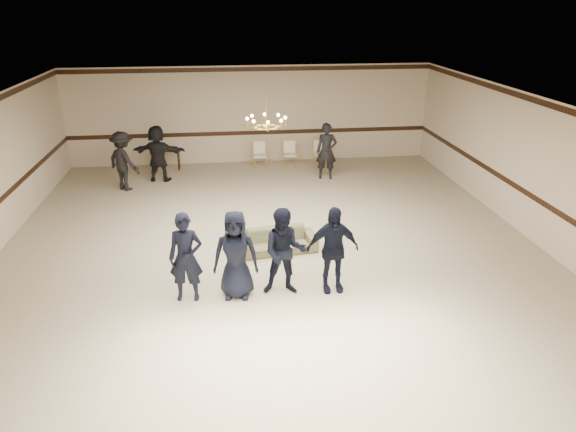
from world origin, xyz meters
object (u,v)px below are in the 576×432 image
object	(u,v)px
chandelier	(266,112)
console_table	(168,159)
banquet_chair_left	(260,155)
banquet_chair_mid	(290,154)
boy_a	(186,258)
boy_d	(332,249)
boy_b	(236,255)
settee	(278,241)
boy_c	(285,252)
adult_mid	(158,153)
adult_right	(327,151)
banquet_chair_right	(320,153)
adult_left	(123,161)

from	to	relation	value
chandelier	console_table	world-z (taller)	chandelier
banquet_chair_left	banquet_chair_mid	distance (m)	1.00
boy_a	boy_d	distance (m)	2.70
boy_b	settee	world-z (taller)	boy_b
chandelier	boy_c	distance (m)	3.46
banquet_chair_left	chandelier	bearing A→B (deg)	-88.91
adult_mid	console_table	xyz separation A→B (m)	(0.15, 1.13, -0.52)
adult_right	banquet_chair_right	size ratio (longest dim) A/B	2.02
boy_c	adult_right	xyz separation A→B (m)	(2.09, 6.68, 0.01)
adult_mid	adult_right	xyz separation A→B (m)	(5.10, -0.40, 0.00)
adult_mid	banquet_chair_mid	size ratio (longest dim) A/B	2.02
adult_left	console_table	xyz separation A→B (m)	(1.05, 1.83, -0.52)
settee	banquet_chair_left	distance (m)	6.23
boy_a	banquet_chair_mid	distance (m)	8.54
boy_b	adult_left	bearing A→B (deg)	122.35
boy_a	adult_mid	xyz separation A→B (m)	(-1.21, 7.08, 0.01)
banquet_chair_left	banquet_chair_right	world-z (taller)	same
boy_b	banquet_chair_left	distance (m)	8.08
banquet_chair_right	boy_a	bearing A→B (deg)	-112.94
boy_a	adult_mid	bearing A→B (deg)	104.59
boy_a	banquet_chair_right	bearing A→B (deg)	68.71
boy_c	adult_right	bearing A→B (deg)	79.47
boy_a	settee	distance (m)	2.64
boy_b	banquet_chair_right	world-z (taller)	boy_b
boy_a	banquet_chair_right	size ratio (longest dim) A/B	1.99
settee	console_table	distance (m)	7.06
adult_left	adult_right	size ratio (longest dim) A/B	1.00
chandelier	banquet_chair_right	distance (m)	6.16
boy_c	banquet_chair_right	bearing A→B (deg)	81.92
boy_a	adult_left	distance (m)	6.72
boy_a	boy_b	bearing A→B (deg)	4.89
boy_d	settee	distance (m)	2.06
boy_b	banquet_chair_mid	bearing A→B (deg)	82.81
boy_a	adult_mid	distance (m)	7.18
settee	adult_mid	bearing A→B (deg)	113.22
banquet_chair_mid	console_table	xyz separation A→B (m)	(-4.00, 0.20, -0.09)
boy_b	banquet_chair_mid	world-z (taller)	boy_b
chandelier	console_table	xyz separation A→B (m)	(-2.80, 5.40, -2.54)
boy_c	banquet_chair_right	world-z (taller)	boy_c
adult_right	banquet_chair_mid	size ratio (longest dim) A/B	2.02
banquet_chair_left	settee	bearing A→B (deg)	-87.42
adult_left	adult_right	xyz separation A→B (m)	(6.00, 0.30, 0.00)
boy_a	banquet_chair_left	bearing A→B (deg)	81.29
boy_c	adult_left	world-z (taller)	adult_left
boy_c	adult_mid	distance (m)	7.69
chandelier	settee	world-z (taller)	chandelier
settee	boy_a	bearing A→B (deg)	-142.99
boy_b	banquet_chair_left	bearing A→B (deg)	89.70
banquet_chair_mid	adult_left	bearing A→B (deg)	-158.27
chandelier	boy_a	distance (m)	3.87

